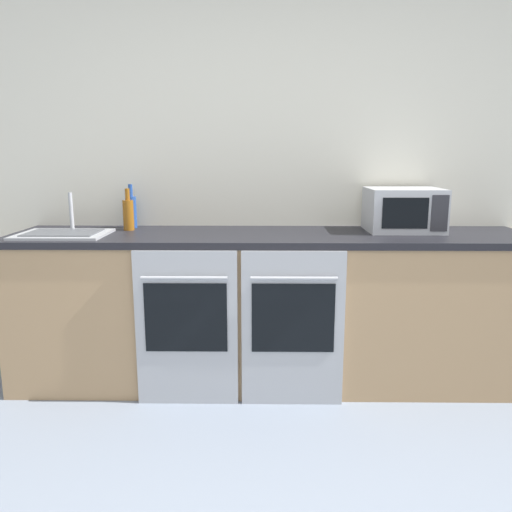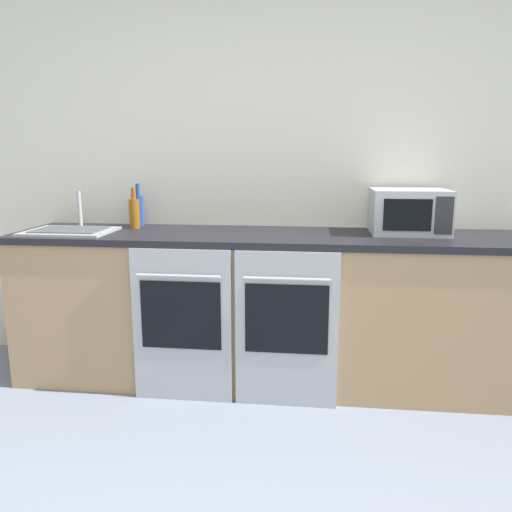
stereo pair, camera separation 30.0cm
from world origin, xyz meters
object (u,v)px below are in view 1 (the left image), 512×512
at_px(oven_right, 293,328).
at_px(bottle_amber, 128,214).
at_px(oven_left, 187,328).
at_px(sink, 63,233).
at_px(bottle_blue, 131,211).
at_px(microwave, 404,210).

distance_m(oven_right, bottle_amber, 1.24).
relative_size(oven_left, sink, 1.75).
bearing_deg(bottle_blue, bottle_amber, -86.25).
xyz_separation_m(bottle_blue, bottle_amber, (0.01, -0.10, -0.01)).
relative_size(bottle_blue, sink, 0.55).
bearing_deg(bottle_amber, bottle_blue, 93.75).
height_order(oven_left, bottle_amber, bottle_amber).
bearing_deg(microwave, oven_right, -147.46).
distance_m(oven_left, bottle_blue, 0.91).
height_order(oven_right, bottle_blue, bottle_blue).
relative_size(microwave, bottle_amber, 1.70).
bearing_deg(sink, oven_right, -10.55).
xyz_separation_m(oven_right, sink, (-1.33, 0.25, 0.49)).
height_order(oven_left, microwave, microwave).
bearing_deg(microwave, sink, -174.47).
bearing_deg(oven_left, bottle_blue, 126.76).
bearing_deg(oven_right, sink, 169.45).
xyz_separation_m(bottle_amber, sink, (-0.33, -0.22, -0.09)).
distance_m(bottle_blue, bottle_amber, 0.10).
height_order(oven_right, bottle_amber, bottle_amber).
height_order(bottle_blue, sink, bottle_blue).
xyz_separation_m(oven_left, microwave, (1.28, 0.44, 0.60)).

